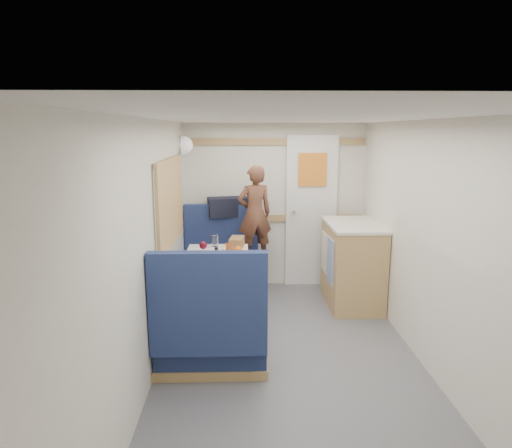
{
  "coord_description": "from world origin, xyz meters",
  "views": [
    {
      "loc": [
        -0.39,
        -3.28,
        1.92
      ],
      "look_at": [
        -0.27,
        0.9,
        1.05
      ],
      "focal_mm": 32.0,
      "sensor_mm": 36.0,
      "label": 1
    }
  ],
  "objects_px": {
    "bench_far": "(221,270)",
    "pepper_grinder": "(216,252)",
    "bench_near": "(211,335)",
    "cheese_block": "(222,257)",
    "duffel_bag": "(228,207)",
    "orange_fruit": "(238,250)",
    "dome_light": "(184,145)",
    "tumbler_mid": "(215,241)",
    "dinette_table": "(217,271)",
    "tumbler_left": "(203,258)",
    "beer_glass": "(228,248)",
    "salt_grinder": "(224,249)",
    "person": "(255,214)",
    "tray": "(218,260)",
    "galley_counter": "(352,263)",
    "bread_loaf": "(237,242)",
    "wine_glass": "(203,246)"
  },
  "relations": [
    {
      "from": "bench_far",
      "to": "pepper_grinder",
      "type": "xyz_separation_m",
      "value": [
        0.0,
        -0.91,
        0.47
      ]
    },
    {
      "from": "bench_near",
      "to": "cheese_block",
      "type": "relative_size",
      "value": 10.62
    },
    {
      "from": "duffel_bag",
      "to": "orange_fruit",
      "type": "relative_size",
      "value": 6.05
    },
    {
      "from": "dome_light",
      "to": "tumbler_mid",
      "type": "relative_size",
      "value": 1.73
    },
    {
      "from": "dinette_table",
      "to": "tumbler_left",
      "type": "relative_size",
      "value": 8.77
    },
    {
      "from": "beer_glass",
      "to": "salt_grinder",
      "type": "height_order",
      "value": "beer_glass"
    },
    {
      "from": "duffel_bag",
      "to": "salt_grinder",
      "type": "height_order",
      "value": "duffel_bag"
    },
    {
      "from": "dinette_table",
      "to": "bench_far",
      "type": "xyz_separation_m",
      "value": [
        -0.0,
        0.86,
        -0.27
      ]
    },
    {
      "from": "person",
      "to": "salt_grinder",
      "type": "relative_size",
      "value": 12.0
    },
    {
      "from": "person",
      "to": "cheese_block",
      "type": "height_order",
      "value": "person"
    },
    {
      "from": "orange_fruit",
      "to": "beer_glass",
      "type": "xyz_separation_m",
      "value": [
        -0.11,
        0.1,
        -0.01
      ]
    },
    {
      "from": "tray",
      "to": "cheese_block",
      "type": "bearing_deg",
      "value": -7.34
    },
    {
      "from": "galley_counter",
      "to": "bread_loaf",
      "type": "distance_m",
      "value": 1.33
    },
    {
      "from": "bench_near",
      "to": "tray",
      "type": "distance_m",
      "value": 0.82
    },
    {
      "from": "dome_light",
      "to": "orange_fruit",
      "type": "bearing_deg",
      "value": -54.95
    },
    {
      "from": "bench_far",
      "to": "orange_fruit",
      "type": "height_order",
      "value": "bench_far"
    },
    {
      "from": "dinette_table",
      "to": "galley_counter",
      "type": "bearing_deg",
      "value": 20.54
    },
    {
      "from": "bench_near",
      "to": "tray",
      "type": "xyz_separation_m",
      "value": [
        0.03,
        0.7,
        0.43
      ]
    },
    {
      "from": "bench_far",
      "to": "bread_loaf",
      "type": "bearing_deg",
      "value": -70.02
    },
    {
      "from": "wine_glass",
      "to": "pepper_grinder",
      "type": "height_order",
      "value": "wine_glass"
    },
    {
      "from": "bread_loaf",
      "to": "wine_glass",
      "type": "bearing_deg",
      "value": -126.14
    },
    {
      "from": "dinette_table",
      "to": "dome_light",
      "type": "bearing_deg",
      "value": 114.65
    },
    {
      "from": "wine_glass",
      "to": "bread_loaf",
      "type": "distance_m",
      "value": 0.53
    },
    {
      "from": "dinette_table",
      "to": "orange_fruit",
      "type": "distance_m",
      "value": 0.3
    },
    {
      "from": "cheese_block",
      "to": "tumbler_left",
      "type": "xyz_separation_m",
      "value": [
        -0.17,
        -0.1,
        0.02
      ]
    },
    {
      "from": "person",
      "to": "beer_glass",
      "type": "xyz_separation_m",
      "value": [
        -0.29,
        -0.67,
        -0.22
      ]
    },
    {
      "from": "bench_near",
      "to": "orange_fruit",
      "type": "distance_m",
      "value": 1.0
    },
    {
      "from": "duffel_bag",
      "to": "tumbler_left",
      "type": "relative_size",
      "value": 4.5
    },
    {
      "from": "tray",
      "to": "cheese_block",
      "type": "relative_size",
      "value": 3.29
    },
    {
      "from": "cheese_block",
      "to": "salt_grinder",
      "type": "xyz_separation_m",
      "value": [
        0.01,
        0.24,
        0.01
      ]
    },
    {
      "from": "bench_near",
      "to": "pepper_grinder",
      "type": "relative_size",
      "value": 10.94
    },
    {
      "from": "duffel_bag",
      "to": "bread_loaf",
      "type": "relative_size",
      "value": 1.94
    },
    {
      "from": "wine_glass",
      "to": "tumbler_mid",
      "type": "xyz_separation_m",
      "value": [
        0.08,
        0.47,
        -0.07
      ]
    },
    {
      "from": "salt_grinder",
      "to": "bread_loaf",
      "type": "distance_m",
      "value": 0.28
    },
    {
      "from": "salt_grinder",
      "to": "bread_loaf",
      "type": "xyz_separation_m",
      "value": [
        0.12,
        0.26,
        0.01
      ]
    },
    {
      "from": "bench_near",
      "to": "tumbler_left",
      "type": "bearing_deg",
      "value": 100.07
    },
    {
      "from": "cheese_block",
      "to": "wine_glass",
      "type": "distance_m",
      "value": 0.22
    },
    {
      "from": "galley_counter",
      "to": "pepper_grinder",
      "type": "xyz_separation_m",
      "value": [
        -1.46,
        -0.6,
        0.3
      ]
    },
    {
      "from": "galley_counter",
      "to": "person",
      "type": "distance_m",
      "value": 1.22
    },
    {
      "from": "bench_far",
      "to": "salt_grinder",
      "type": "relative_size",
      "value": 11.62
    },
    {
      "from": "pepper_grinder",
      "to": "salt_grinder",
      "type": "xyz_separation_m",
      "value": [
        0.07,
        0.12,
        -0.0
      ]
    },
    {
      "from": "tumbler_mid",
      "to": "cheese_block",
      "type": "bearing_deg",
      "value": -79.5
    },
    {
      "from": "cheese_block",
      "to": "beer_glass",
      "type": "bearing_deg",
      "value": 81.31
    },
    {
      "from": "bench_near",
      "to": "bench_far",
      "type": "bearing_deg",
      "value": 90.0
    },
    {
      "from": "orange_fruit",
      "to": "bread_loaf",
      "type": "height_order",
      "value": "bread_loaf"
    },
    {
      "from": "pepper_grinder",
      "to": "bread_loaf",
      "type": "height_order",
      "value": "bread_loaf"
    },
    {
      "from": "duffel_bag",
      "to": "pepper_grinder",
      "type": "xyz_separation_m",
      "value": [
        -0.08,
        -1.17,
        -0.25
      ]
    },
    {
      "from": "salt_grinder",
      "to": "cheese_block",
      "type": "bearing_deg",
      "value": -91.85
    },
    {
      "from": "bench_near",
      "to": "wine_glass",
      "type": "relative_size",
      "value": 6.25
    },
    {
      "from": "galley_counter",
      "to": "wine_glass",
      "type": "xyz_separation_m",
      "value": [
        -1.58,
        -0.65,
        0.38
      ]
    }
  ]
}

